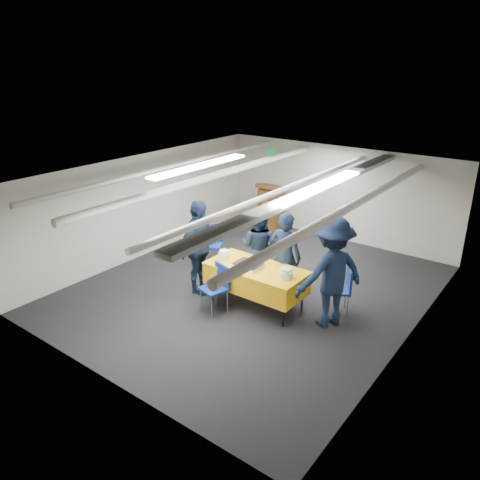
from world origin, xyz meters
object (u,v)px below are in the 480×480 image
object	(u,v)px
chair_right	(343,286)
sailor_c	(198,247)
sailor_d	(331,273)
chair_left	(213,240)
sailor_a	(285,257)
sailor_b	(259,247)
sheet_cake	(248,265)
podium	(271,207)
serving_table	(256,278)
chair_near	(218,283)

from	to	relation	value
chair_right	sailor_c	bearing A→B (deg)	-161.12
sailor_c	sailor_d	world-z (taller)	sailor_d
chair_left	sailor_c	world-z (taller)	sailor_c
sailor_a	sailor_b	xyz separation A→B (m)	(-0.72, 0.21, -0.06)
sheet_cake	sailor_a	xyz separation A→B (m)	(0.38, 0.62, 0.04)
podium	sailor_c	size ratio (longest dim) A/B	0.69
serving_table	chair_right	distance (m)	1.53
chair_left	sheet_cake	bearing A→B (deg)	-31.69
sheet_cake	sailor_d	world-z (taller)	sailor_d
podium	chair_near	size ratio (longest dim) A/B	1.44
podium	sailor_d	xyz separation A→B (m)	(3.35, -3.33, 0.34)
sheet_cake	chair_right	world-z (taller)	chair_right
serving_table	podium	size ratio (longest dim) A/B	1.44
podium	chair_right	distance (m)	4.42
sailor_a	sailor_b	size ratio (longest dim) A/B	1.08
chair_left	sailor_b	world-z (taller)	sailor_b
sheet_cake	podium	bearing A→B (deg)	117.64
sailor_c	chair_left	bearing A→B (deg)	18.98
podium	sailor_c	distance (m)	3.83
sailor_a	chair_left	bearing A→B (deg)	-19.52
sheet_cake	sailor_c	bearing A→B (deg)	-174.97
sailor_c	sailor_d	distance (m)	2.57
chair_right	sailor_c	distance (m)	2.74
serving_table	sailor_b	bearing A→B (deg)	121.01
sailor_a	sailor_b	world-z (taller)	sailor_a
serving_table	sheet_cake	bearing A→B (deg)	-145.88
chair_near	sailor_b	world-z (taller)	sailor_b
chair_near	chair_right	bearing A→B (deg)	34.71
podium	sailor_b	distance (m)	3.21
sailor_b	sailor_c	distance (m)	1.20
sheet_cake	sailor_d	size ratio (longest dim) A/B	0.25
sailor_b	sailor_d	size ratio (longest dim) A/B	0.82
sailor_b	sailor_c	xyz separation A→B (m)	(-0.75, -0.93, 0.12)
serving_table	chair_left	bearing A→B (deg)	151.78
chair_right	sailor_a	bearing A→B (deg)	-171.88
sheet_cake	chair_near	xyz separation A→B (m)	(-0.33, -0.47, -0.28)
sailor_d	podium	bearing A→B (deg)	-105.78
chair_near	sailor_d	distance (m)	1.98
chair_right	chair_near	bearing A→B (deg)	-145.29
chair_right	sailor_c	world-z (taller)	sailor_c
sheet_cake	sailor_b	xyz separation A→B (m)	(-0.34, 0.83, -0.02)
sheet_cake	chair_right	bearing A→B (deg)	27.91
chair_right	sailor_b	world-z (taller)	sailor_b
chair_near	sailor_b	bearing A→B (deg)	90.59
serving_table	sheet_cake	world-z (taller)	sheet_cake
chair_near	sailor_a	xyz separation A→B (m)	(0.70, 1.09, 0.32)
chair_right	sailor_a	world-z (taller)	sailor_a
sailor_b	sailor_a	bearing A→B (deg)	157.07
podium	chair_left	bearing A→B (deg)	-86.16
podium	chair_left	distance (m)	2.57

